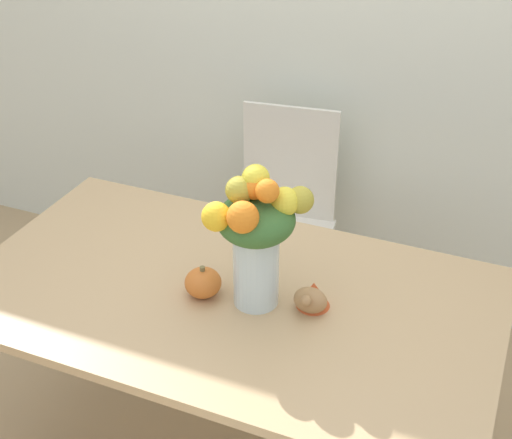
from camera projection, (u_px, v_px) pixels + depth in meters
name	position (u px, v px, depth m)	size (l,w,h in m)	color
wall_back	(353.00, 0.00, 2.76)	(8.00, 0.06, 2.70)	silver
dining_table	(229.00, 315.00, 2.17)	(1.59, 0.90, 0.77)	tan
flower_vase	(256.00, 234.00, 1.96)	(0.26, 0.24, 0.44)	silver
pumpkin	(203.00, 282.00, 2.09)	(0.11, 0.11, 0.10)	orange
turkey_figurine	(312.00, 297.00, 2.03)	(0.10, 0.13, 0.08)	#A87A4C
dining_chair_near_window	(282.00, 222.00, 2.99)	(0.47, 0.47, 0.96)	silver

